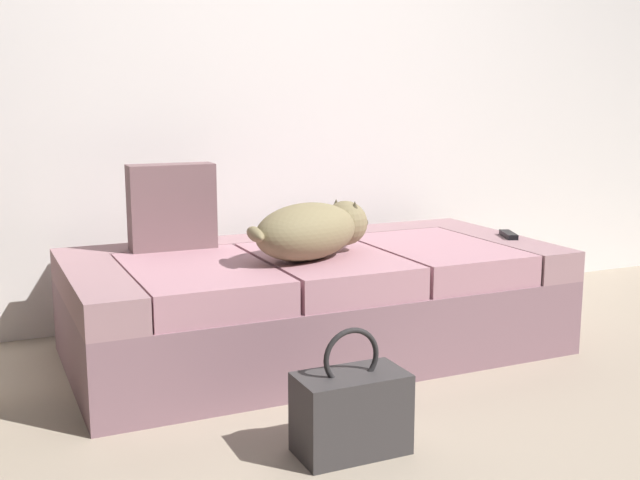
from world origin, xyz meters
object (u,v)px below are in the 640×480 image
object	(u,v)px
dog_tan	(313,230)
throw_pillow	(172,207)
handbag	(351,411)
tv_remote	(509,235)
couch	(315,302)

from	to	relation	value
dog_tan	throw_pillow	distance (m)	0.60
dog_tan	handbag	bearing A→B (deg)	-106.00
dog_tan	handbag	xyz separation A→B (m)	(-0.21, -0.74, -0.40)
tv_remote	handbag	xyz separation A→B (m)	(-1.17, -0.79, -0.31)
throw_pillow	couch	bearing A→B (deg)	-28.40
tv_remote	throw_pillow	size ratio (longest dim) A/B	0.44
dog_tan	throw_pillow	xyz separation A→B (m)	(-0.44, 0.41, 0.06)
tv_remote	handbag	size ratio (longest dim) A/B	0.40
throw_pillow	tv_remote	bearing A→B (deg)	-14.46
couch	tv_remote	distance (m)	0.92
dog_tan	handbag	world-z (taller)	dog_tan
couch	throw_pillow	distance (m)	0.69
throw_pillow	handbag	distance (m)	1.26
handbag	throw_pillow	bearing A→B (deg)	101.03
handbag	couch	bearing A→B (deg)	72.38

